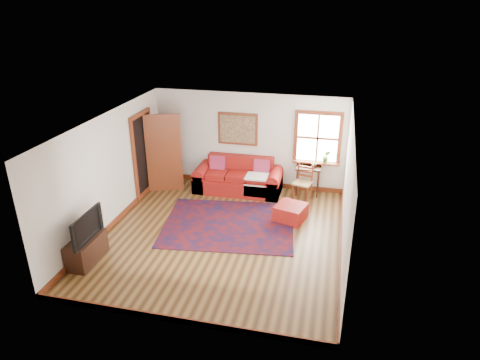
% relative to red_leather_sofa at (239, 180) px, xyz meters
% --- Properties ---
extents(ground, '(5.50, 5.50, 0.00)m').
position_rel_red_leather_sofa_xyz_m(ground, '(0.18, -2.32, -0.29)').
color(ground, '#3E2510').
rests_on(ground, ground).
extents(room_envelope, '(5.04, 5.54, 2.52)m').
position_rel_red_leather_sofa_xyz_m(room_envelope, '(0.18, -2.30, 1.36)').
color(room_envelope, silver).
rests_on(room_envelope, ground).
extents(window, '(1.18, 0.20, 1.38)m').
position_rel_red_leather_sofa_xyz_m(window, '(1.97, 0.39, 1.02)').
color(window, white).
rests_on(window, ground).
extents(doorway, '(0.89, 1.08, 2.14)m').
position_rel_red_leather_sofa_xyz_m(doorway, '(-2.02, -0.53, 0.78)').
color(doorway, black).
rests_on(doorway, ground).
extents(framed_artwork, '(1.05, 0.07, 0.85)m').
position_rel_red_leather_sofa_xyz_m(framed_artwork, '(-0.12, 0.40, 1.26)').
color(framed_artwork, brown).
rests_on(framed_artwork, ground).
extents(persian_rug, '(3.13, 2.63, 0.02)m').
position_rel_red_leather_sofa_xyz_m(persian_rug, '(0.21, -1.84, -0.28)').
color(persian_rug, '#560D0C').
rests_on(persian_rug, ground).
extents(red_leather_sofa, '(2.24, 0.92, 0.87)m').
position_rel_red_leather_sofa_xyz_m(red_leather_sofa, '(0.00, 0.00, 0.00)').
color(red_leather_sofa, maroon).
rests_on(red_leather_sofa, ground).
extents(red_ottoman, '(0.79, 0.79, 0.36)m').
position_rel_red_leather_sofa_xyz_m(red_ottoman, '(1.52, -1.28, -0.11)').
color(red_ottoman, maroon).
rests_on(red_ottoman, ground).
extents(side_table, '(0.63, 0.47, 0.75)m').
position_rel_red_leather_sofa_xyz_m(side_table, '(1.77, 0.21, 0.33)').
color(side_table, '#321A10').
rests_on(side_table, ground).
extents(ladder_back_chair, '(0.51, 0.50, 0.91)m').
position_rel_red_leather_sofa_xyz_m(ladder_back_chair, '(1.69, -0.13, 0.20)').
color(ladder_back_chair, tan).
rests_on(ladder_back_chair, ground).
extents(media_cabinet, '(0.41, 0.91, 0.50)m').
position_rel_red_leather_sofa_xyz_m(media_cabinet, '(-2.10, -3.83, -0.04)').
color(media_cabinet, '#321A10').
rests_on(media_cabinet, ground).
extents(television, '(0.13, 0.98, 0.56)m').
position_rel_red_leather_sofa_xyz_m(television, '(-2.08, -3.86, 0.49)').
color(television, black).
rests_on(television, media_cabinet).
extents(candle_hurricane, '(0.12, 0.12, 0.18)m').
position_rel_red_leather_sofa_xyz_m(candle_hurricane, '(-2.05, -3.46, 0.30)').
color(candle_hurricane, silver).
rests_on(candle_hurricane, media_cabinet).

